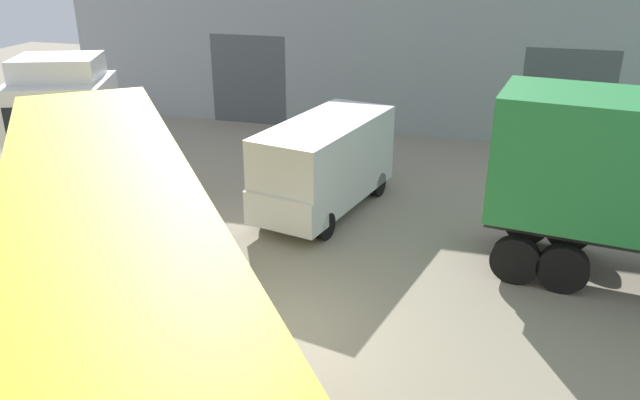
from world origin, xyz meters
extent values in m
plane|color=gray|center=(0.00, 0.00, 0.00)|extent=(60.00, 60.00, 0.00)
cube|color=#93999E|center=(0.00, 17.66, 2.97)|extent=(27.84, 7.32, 5.94)
cube|color=#4C5156|center=(-6.13, 14.03, 1.80)|extent=(3.20, 0.08, 3.60)
cube|color=#4C5156|center=(6.13, 14.03, 1.80)|extent=(3.20, 0.08, 3.60)
cube|color=silver|center=(-7.29, 3.96, 2.15)|extent=(3.21, 3.15, 3.26)
cube|color=silver|center=(-7.37, 4.15, 4.06)|extent=(2.57, 2.34, 0.60)
cube|color=black|center=(-6.86, 2.87, 2.80)|extent=(1.98, 0.85, 1.17)
cube|color=#232326|center=(-8.46, 6.90, 0.64)|extent=(3.31, 4.39, 0.24)
cylinder|color=#B2B2B7|center=(-7.31, 6.71, 0.47)|extent=(0.93, 1.23, 0.56)
cylinder|color=black|center=(-6.05, 3.81, 0.52)|extent=(0.66, 1.07, 1.03)
cylinder|color=black|center=(-8.09, 3.00, 0.52)|extent=(0.66, 1.07, 1.03)
cylinder|color=black|center=(-7.64, 7.83, 0.52)|extent=(0.66, 1.07, 1.03)
cylinder|color=black|center=(-9.69, 7.02, 0.52)|extent=(0.66, 1.07, 1.03)
cylinder|color=black|center=(-7.97, 8.67, 0.52)|extent=(0.66, 1.07, 1.03)
cylinder|color=black|center=(-10.02, 7.86, 0.52)|extent=(0.66, 1.07, 1.03)
cylinder|color=black|center=(5.74, 5.45, 0.55)|extent=(1.13, 0.45, 1.10)
cylinder|color=black|center=(5.45, 3.27, 0.55)|extent=(1.13, 0.45, 1.10)
cylinder|color=black|center=(4.75, 5.59, 0.55)|extent=(1.13, 0.45, 1.10)
cylinder|color=black|center=(4.45, 3.41, 0.55)|extent=(1.13, 0.45, 1.10)
cube|color=yellow|center=(-1.15, -3.23, 2.79)|extent=(9.04, 10.73, 2.87)
cube|color=#232326|center=(-1.15, -3.23, 1.23)|extent=(8.44, 10.28, 0.24)
cube|color=#232326|center=(-3.97, -0.85, 0.56)|extent=(0.22, 0.22, 1.11)
cube|color=#232326|center=(-2.70, 0.12, 0.56)|extent=(0.22, 0.22, 1.11)
cube|color=silver|center=(-0.70, 6.19, 1.47)|extent=(3.05, 5.27, 2.22)
cube|color=silver|center=(-1.17, 4.12, 0.81)|extent=(2.15, 1.32, 0.90)
cube|color=black|center=(-1.08, 4.51, 1.91)|extent=(1.66, 0.45, 0.80)
cylinder|color=black|center=(-0.24, 4.37, 0.36)|extent=(0.45, 0.77, 0.72)
cylinder|color=black|center=(-1.90, 4.74, 0.36)|extent=(0.45, 0.77, 0.72)
cylinder|color=black|center=(0.50, 7.63, 0.36)|extent=(0.45, 0.77, 0.72)
cylinder|color=black|center=(-1.16, 8.01, 0.36)|extent=(0.45, 0.77, 0.72)
camera|label=1|loc=(3.62, -9.59, 7.19)|focal=35.00mm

